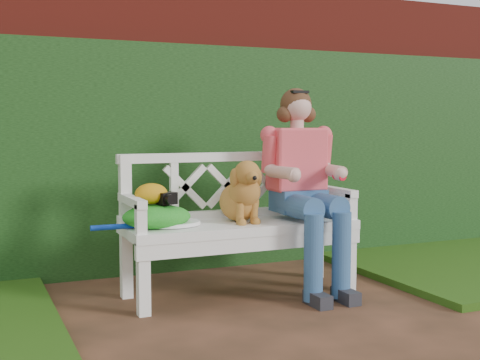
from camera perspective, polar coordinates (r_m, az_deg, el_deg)
name	(u,v)px	position (r m, az deg, el deg)	size (l,w,h in m)	color
ground	(288,332)	(3.53, 4.28, -13.35)	(60.00, 60.00, 0.00)	#2E2115
brick_wall	(177,125)	(5.11, -5.62, 4.87)	(10.00, 0.30, 2.20)	maroon
ivy_hedge	(186,158)	(4.90, -4.81, 1.95)	(10.00, 0.18, 1.70)	#24561E
garden_bench	(240,258)	(4.20, 0.00, -6.95)	(1.58, 0.60, 0.48)	white
seated_woman	(300,193)	(4.30, 5.33, -1.16)	(0.55, 0.73, 1.30)	#FB4D6C
dog	(241,190)	(4.12, 0.09, -0.94)	(0.27, 0.37, 0.41)	brown
tennis_racket	(165,224)	(3.99, -6.64, -3.87)	(0.71, 0.30, 0.03)	white
green_bag	(157,216)	(3.93, -7.42, -3.19)	(0.42, 0.32, 0.14)	#2B722B
camera_item	(167,198)	(3.92, -6.55, -1.62)	(0.11, 0.08, 0.07)	black
baseball_glove	(151,194)	(3.93, -7.90, -1.22)	(0.20, 0.15, 0.13)	#BC800D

